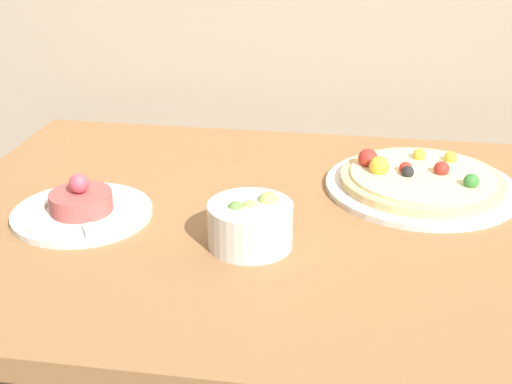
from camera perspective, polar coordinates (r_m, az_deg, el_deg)
dining_table at (r=1.17m, az=-0.30°, el=-7.03°), size 1.01×0.79×0.74m
pizza_plate at (r=1.23m, az=13.02°, el=0.85°), size 0.32×0.32×0.06m
tartare_plate at (r=1.14m, az=-13.77°, el=-1.25°), size 0.22×0.22×0.07m
small_bowl at (r=1.02m, az=-0.43°, el=-2.55°), size 0.12×0.12×0.08m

